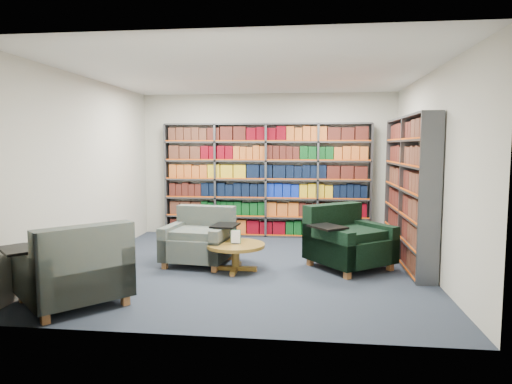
# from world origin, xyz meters

# --- Properties ---
(room_shell) EXTENTS (5.02, 5.02, 2.82)m
(room_shell) POSITION_xyz_m (0.00, 0.00, 1.40)
(room_shell) COLOR #192030
(room_shell) RESTS_ON ground
(bookshelf_back) EXTENTS (4.00, 0.28, 2.20)m
(bookshelf_back) POSITION_xyz_m (0.00, 2.34, 1.10)
(bookshelf_back) COLOR #47494F
(bookshelf_back) RESTS_ON ground
(bookshelf_right) EXTENTS (0.28, 2.50, 2.20)m
(bookshelf_right) POSITION_xyz_m (2.34, 0.60, 1.10)
(bookshelf_right) COLOR #47494F
(bookshelf_right) RESTS_ON ground
(chair_teal_left) EXTENTS (1.15, 1.03, 0.84)m
(chair_teal_left) POSITION_xyz_m (-0.80, 0.17, 0.34)
(chair_teal_left) COLOR #0B283C
(chair_teal_left) RESTS_ON ground
(chair_green_right) EXTENTS (1.39, 1.39, 0.90)m
(chair_green_right) POSITION_xyz_m (1.37, 0.19, 0.36)
(chair_green_right) COLOR black
(chair_green_right) RESTS_ON ground
(chair_teal_front) EXTENTS (1.46, 1.46, 0.94)m
(chair_teal_front) POSITION_xyz_m (-1.73, -1.86, 0.38)
(chair_teal_front) COLOR #0B283C
(chair_teal_front) RESTS_ON ground
(coffee_table) EXTENTS (0.83, 0.83, 0.59)m
(coffee_table) POSITION_xyz_m (-0.19, -0.25, 0.31)
(coffee_table) COLOR brown
(coffee_table) RESTS_ON ground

